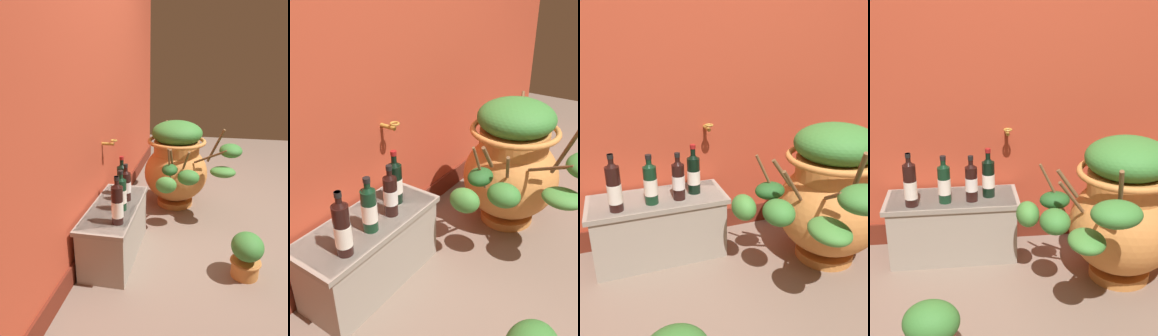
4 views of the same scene
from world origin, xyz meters
The scene contains 8 objects.
ground_plane centered at (0.00, 0.00, 0.00)m, with size 7.00×7.00×0.00m, color #7A6656.
back_wall centered at (0.00, 1.20, 1.29)m, with size 4.40×0.33×2.60m.
terracotta_urn centered at (0.53, 0.54, 0.44)m, with size 1.19×0.90×0.86m.
stone_ledge centered at (-0.43, 0.90, 0.22)m, with size 0.82×0.34×0.40m.
wine_bottle_left centered at (-0.20, 0.90, 0.53)m, with size 0.08×0.08×0.31m.
wine_bottle_middle centered at (-0.31, 0.85, 0.53)m, with size 0.07×0.07×0.29m.
wine_bottle_right centered at (-0.66, 0.81, 0.54)m, with size 0.08×0.08×0.33m.
wine_bottle_back centered at (-0.47, 0.84, 0.53)m, with size 0.08×0.08×0.29m.
Camera 2 is at (-1.53, -0.28, 1.55)m, focal length 40.34 mm.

